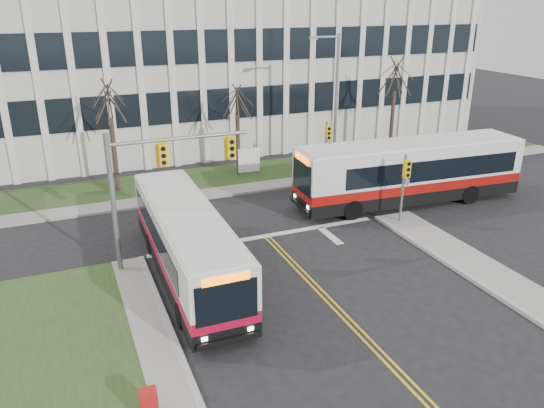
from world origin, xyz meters
The scene contains 15 objects.
ground centered at (0.00, 0.00, 0.00)m, with size 120.00×120.00×0.00m, color black.
sidewalk_cross centered at (5.00, 15.20, 0.07)m, with size 44.00×1.60×0.14m, color #9E9B93.
building_lawn centered at (5.00, 18.00, 0.06)m, with size 44.00×5.00×0.12m, color #2B451D.
office_building centered at (5.00, 30.00, 6.00)m, with size 40.00×16.00×12.00m, color #BBB8AD.
mast_arm_signal centered at (-5.62, 7.16, 4.26)m, with size 6.11×0.38×6.20m.
signal_pole_near centered at (7.20, 6.90, 2.50)m, with size 0.34×0.39×3.80m.
signal_pole_far centered at (7.20, 15.40, 2.50)m, with size 0.34×0.39×3.80m.
streetlight centered at (8.03, 16.20, 5.19)m, with size 2.15×0.25×9.20m.
directory_sign centered at (2.50, 17.50, 1.17)m, with size 1.50×0.12×2.00m.
tree_left centered at (-6.00, 18.00, 5.51)m, with size 1.80×1.80×7.70m.
tree_mid centered at (2.00, 18.20, 4.88)m, with size 1.80×1.80×6.82m.
tree_right centered at (14.00, 18.00, 5.91)m, with size 1.80×1.80×8.25m.
bus_main centered at (-4.64, 5.62, 1.52)m, with size 2.47×11.38×3.03m, color silver, non-canonical shape.
bus_cross centered at (9.45, 9.50, 1.78)m, with size 2.90×13.38×3.57m, color silver, non-canonical shape.
newspaper_box_red centered at (-7.72, -2.12, 0.47)m, with size 0.50×0.45×0.95m, color #A81615.
Camera 1 is at (-9.06, -14.46, 11.16)m, focal length 35.00 mm.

